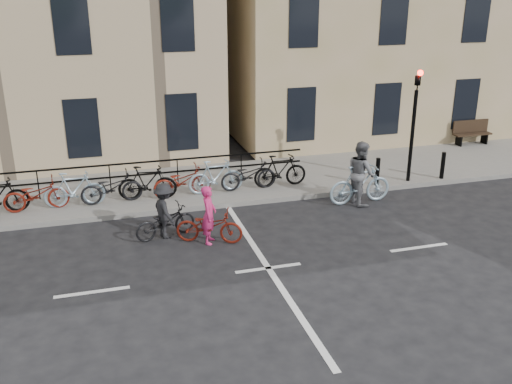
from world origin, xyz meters
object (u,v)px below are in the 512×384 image
object	(u,v)px
bench	(471,131)
cyclist_pink	(209,223)
traffic_light	(415,112)
cyclist_dark	(165,216)
cyclist_grey	(361,179)

from	to	relation	value
bench	cyclist_pink	distance (m)	13.41
bench	traffic_light	bearing A→B (deg)	-144.75
bench	cyclist_dark	xyz separation A→B (m)	(-13.07, -5.29, -0.09)
traffic_light	cyclist_grey	bearing A→B (deg)	-155.12
traffic_light	cyclist_grey	xyz separation A→B (m)	(-2.28, -1.06, -1.67)
bench	cyclist_pink	world-z (taller)	cyclist_pink
bench	cyclist_pink	size ratio (longest dim) A/B	0.88
bench	cyclist_grey	xyz separation A→B (m)	(-7.08, -4.45, 0.11)
cyclist_dark	traffic_light	bearing A→B (deg)	-93.92
bench	cyclist_grey	distance (m)	8.36
traffic_light	cyclist_dark	bearing A→B (deg)	-167.08
traffic_light	cyclist_pink	distance (m)	7.90
cyclist_dark	cyclist_pink	bearing A→B (deg)	-138.75
cyclist_pink	cyclist_dark	world-z (taller)	cyclist_pink
cyclist_pink	cyclist_dark	distance (m)	1.22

